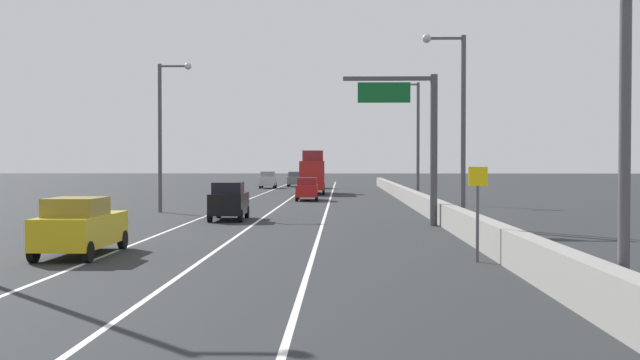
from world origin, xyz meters
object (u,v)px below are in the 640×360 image
car_gray_4 (295,179)px  box_truck (313,174)px  car_red_5 (307,189)px  car_green_1 (315,180)px  speed_advisory_sign (478,206)px  car_black_0 (229,201)px  lamp_post_right_third (415,133)px  car_yellow_3 (80,226)px  overhead_sign_gantry (419,131)px  car_silver_2 (268,180)px  lamp_post_right_near (612,47)px  lamp_post_left_mid (164,126)px  lamp_post_right_second (458,115)px

car_gray_4 → box_truck: bearing=-82.1°
car_red_5 → car_green_1: bearing=90.6°
speed_advisory_sign → car_black_0: (-10.42, 17.62, -0.73)m
lamp_post_right_third → car_yellow_3: lamp_post_right_third is taller
car_gray_4 → box_truck: 23.39m
overhead_sign_gantry → lamp_post_right_third: 21.93m
car_silver_2 → car_red_5: bearing=-78.7°
car_silver_2 → car_gray_4: (2.94, 6.01, -0.05)m
car_yellow_3 → lamp_post_right_third: bearing=67.2°
lamp_post_right_near → lamp_post_right_third: (0.23, 44.42, 0.00)m
lamp_post_left_mid → car_gray_4: lamp_post_left_mid is taller
speed_advisory_sign → box_truck: 54.18m
lamp_post_right_near → car_green_1: bearing=96.2°
speed_advisory_sign → lamp_post_right_second: size_ratio=0.32×
car_black_0 → lamp_post_right_third: bearing=57.1°
car_silver_2 → car_gray_4: 6.69m
lamp_post_left_mid → car_yellow_3: lamp_post_left_mid is taller
car_silver_2 → box_truck: bearing=-70.3°
car_black_0 → car_red_5: bearing=81.6°
lamp_post_right_near → lamp_post_left_mid: (-16.63, 32.65, 0.00)m
car_black_0 → car_silver_2: car_black_0 is taller
lamp_post_right_third → lamp_post_left_mid: bearing=-145.1°
speed_advisory_sign → car_yellow_3: (-13.07, 1.36, -0.78)m
car_red_5 → car_silver_2: bearing=101.3°
speed_advisory_sign → car_silver_2: (-13.34, 70.83, -0.73)m
overhead_sign_gantry → speed_advisory_sign: overhead_sign_gantry is taller
car_yellow_3 → car_silver_2: bearing=90.2°
car_silver_2 → lamp_post_left_mid: bearing=-92.6°
car_gray_4 → car_green_1: bearing=-65.5°
car_green_1 → car_gray_4: 7.11m
overhead_sign_gantry → car_black_0: 11.22m
lamp_post_right_near → lamp_post_right_third: same height
speed_advisory_sign → car_yellow_3: size_ratio=0.63×
speed_advisory_sign → lamp_post_right_third: lamp_post_right_third is taller
lamp_post_left_mid → speed_advisory_sign: bearing=-57.3°
lamp_post_right_second → car_gray_4: size_ratio=2.23×
lamp_post_left_mid → car_green_1: size_ratio=2.14×
lamp_post_right_near → car_black_0: lamp_post_right_near is taller
lamp_post_right_second → box_truck: 41.10m
overhead_sign_gantry → lamp_post_right_third: (1.85, 21.84, 0.73)m
overhead_sign_gantry → car_red_5: overhead_sign_gantry is taller
speed_advisory_sign → box_truck: (-7.19, 53.70, 0.25)m
lamp_post_right_second → lamp_post_right_third: size_ratio=1.00×
car_green_1 → car_black_0: bearing=-93.2°
lamp_post_left_mid → car_gray_4: 53.17m
lamp_post_right_near → car_silver_2: size_ratio=2.32×
car_green_1 → car_red_5: size_ratio=0.93×
car_yellow_3 → car_red_5: (5.93, 38.56, -0.03)m
car_gray_4 → lamp_post_right_second: bearing=-79.4°
lamp_post_right_second → box_truck: size_ratio=1.10×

